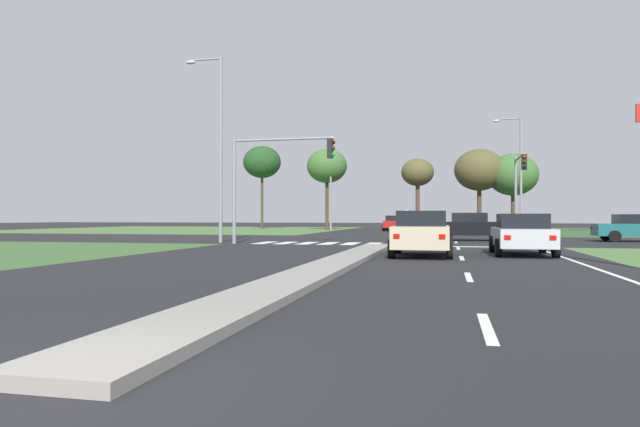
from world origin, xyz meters
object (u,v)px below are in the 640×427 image
object	(u,v)px
car_red_near	(394,223)
car_beige_fourth	(422,233)
pedestrian_at_median	(407,219)
treeline_second	(327,166)
traffic_signal_near_left	(271,168)
street_lamp_second	(218,140)
treeline_fifth	(479,170)
treeline_third	(418,173)
car_teal_fifth	(638,228)
car_silver_third	(522,234)
car_black_second	(471,226)
street_lamp_fourth	(331,179)
street_lamp_third	(519,169)
traffic_signal_far_right	(519,180)
treeline_near	(262,162)
treeline_fourth	(513,175)

from	to	relation	value
car_red_near	car_beige_fourth	xyz separation A→B (m)	(4.34, -36.99, 0.02)
pedestrian_at_median	treeline_second	world-z (taller)	treeline_second
traffic_signal_near_left	street_lamp_second	bearing A→B (deg)	162.47
treeline_fifth	traffic_signal_near_left	bearing A→B (deg)	-109.61
treeline_third	car_teal_fifth	bearing A→B (deg)	-63.05
car_silver_third	car_teal_fifth	distance (m)	15.08
car_black_second	street_lamp_fourth	distance (m)	27.22
car_teal_fifth	street_lamp_third	xyz separation A→B (m)	(-4.77, 12.91, 4.42)
treeline_second	treeline_third	distance (m)	9.68
traffic_signal_near_left	traffic_signal_far_right	size ratio (longest dim) A/B	1.01
street_lamp_fourth	treeline_near	xyz separation A→B (m)	(-9.58, 6.19, 2.52)
car_beige_fourth	treeline_near	world-z (taller)	treeline_near
traffic_signal_far_right	street_lamp_fourth	world-z (taller)	street_lamp_fourth
car_teal_fifth	street_lamp_second	bearing A→B (deg)	-74.56
car_black_second	treeline_fifth	distance (m)	27.36
car_black_second	car_silver_third	distance (m)	12.49
traffic_signal_far_right	treeline_near	size ratio (longest dim) A/B	0.56
car_silver_third	street_lamp_third	distance (m)	26.41
treeline_near	car_red_near	bearing A→B (deg)	-21.63
street_lamp_second	street_lamp_fourth	size ratio (longest dim) A/B	1.04
traffic_signal_near_left	treeline_fifth	bearing A→B (deg)	70.39
car_silver_third	treeline_third	bearing A→B (deg)	98.22
pedestrian_at_median	car_red_near	bearing A→B (deg)	-58.12
traffic_signal_far_right	treeline_fourth	bearing A→B (deg)	84.73
street_lamp_fourth	treeline_second	distance (m)	2.19
treeline_second	car_silver_third	bearing A→B (deg)	-67.94
treeline_near	treeline_third	distance (m)	18.58
treeline_fifth	pedestrian_at_median	bearing A→B (deg)	-109.17
pedestrian_at_median	treeline_near	world-z (taller)	treeline_near
car_teal_fifth	street_lamp_third	distance (m)	14.46
car_teal_fifth	traffic_signal_near_left	xyz separation A→B (m)	(-18.99, -7.21, 3.07)
treeline_fourth	car_teal_fifth	bearing A→B (deg)	-81.92
car_silver_third	car_beige_fourth	distance (m)	3.74
street_lamp_third	car_beige_fourth	bearing A→B (deg)	-103.28
treeline_second	car_red_near	bearing A→B (deg)	-13.04
car_black_second	traffic_signal_near_left	xyz separation A→B (m)	(-10.02, -6.68, 3.03)
car_silver_third	treeline_fourth	xyz separation A→B (m)	(3.98, 39.30, 4.95)
traffic_signal_near_left	treeline_fourth	distance (m)	36.91
car_beige_fourth	street_lamp_second	bearing A→B (deg)	143.67
treeline_fourth	treeline_fifth	world-z (taller)	treeline_fifth
car_black_second	car_teal_fifth	size ratio (longest dim) A/B	0.94
street_lamp_fourth	pedestrian_at_median	bearing A→B (deg)	-58.74
street_lamp_second	treeline_near	bearing A→B (deg)	104.91
street_lamp_second	traffic_signal_near_left	bearing A→B (deg)	-17.53
treeline_fourth	traffic_signal_near_left	bearing A→B (deg)	-114.44
car_teal_fifth	traffic_signal_near_left	world-z (taller)	traffic_signal_near_left
treeline_fifth	car_black_second	bearing A→B (deg)	-94.06
car_red_near	treeline_fourth	distance (m)	13.31
street_lamp_third	car_red_near	bearing A→B (deg)	137.87
car_silver_third	treeline_fifth	size ratio (longest dim) A/B	0.51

